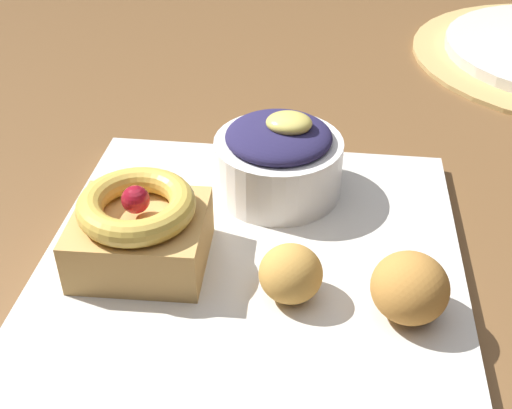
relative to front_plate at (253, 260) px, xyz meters
name	(u,v)px	position (x,y,z in m)	size (l,w,h in m)	color
dining_table	(335,289)	(0.06, 0.08, -0.10)	(1.24, 1.10, 0.73)	brown
front_plate	(253,260)	(0.00, 0.00, 0.00)	(0.29, 0.29, 0.01)	silver
cake_slice	(139,229)	(-0.07, -0.02, 0.03)	(0.09, 0.08, 0.06)	tan
berry_ramekin	(278,159)	(0.01, 0.08, 0.04)	(0.10, 0.10, 0.07)	white
fritter_front	(410,288)	(0.10, -0.04, 0.03)	(0.05, 0.05, 0.04)	#BC7F38
fritter_middle	(291,274)	(0.03, -0.04, 0.02)	(0.04, 0.04, 0.04)	gold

